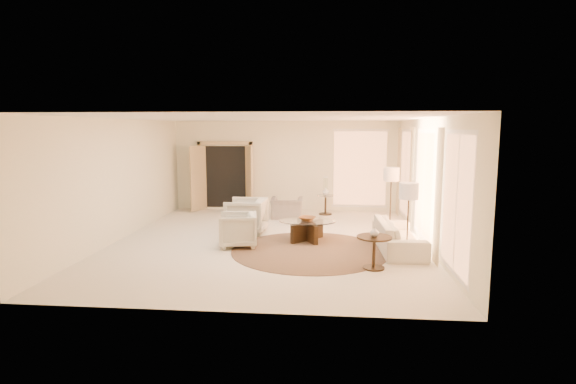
# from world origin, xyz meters

# --- Properties ---
(room) EXTENTS (7.04, 8.04, 2.83)m
(room) POSITION_xyz_m (0.00, 0.00, 1.40)
(room) COLOR silver
(room) RESTS_ON ground
(windows_right) EXTENTS (0.10, 6.40, 2.40)m
(windows_right) POSITION_xyz_m (3.45, 0.10, 1.35)
(windows_right) COLOR #F19C60
(windows_right) RESTS_ON room
(window_back_corner) EXTENTS (1.70, 0.10, 2.40)m
(window_back_corner) POSITION_xyz_m (2.30, 3.95, 1.35)
(window_back_corner) COLOR #F19C60
(window_back_corner) RESTS_ON room
(curtains_right) EXTENTS (0.06, 5.20, 2.60)m
(curtains_right) POSITION_xyz_m (3.40, 1.00, 1.30)
(curtains_right) COLOR #C3B68C
(curtains_right) RESTS_ON room
(french_doors) EXTENTS (1.95, 0.66, 2.16)m
(french_doors) POSITION_xyz_m (-1.90, 3.82, 1.07)
(french_doors) COLOR tan
(french_doors) RESTS_ON room
(area_rug) EXTENTS (4.30, 4.30, 0.01)m
(area_rug) POSITION_xyz_m (0.96, -0.70, 0.01)
(area_rug) COLOR #3A2619
(area_rug) RESTS_ON room
(sofa) EXTENTS (0.91, 2.16, 0.62)m
(sofa) POSITION_xyz_m (2.85, -0.45, 0.31)
(sofa) COLOR beige
(sofa) RESTS_ON room
(armchair_left) EXTENTS (0.91, 0.96, 0.95)m
(armchair_left) POSITION_xyz_m (-0.68, 0.81, 0.48)
(armchair_left) COLOR beige
(armchair_left) RESTS_ON room
(armchair_right) EXTENTS (0.87, 0.91, 0.81)m
(armchair_right) POSITION_xyz_m (-0.63, -0.46, 0.41)
(armchair_right) COLOR beige
(armchair_right) RESTS_ON room
(accent_chair) EXTENTS (0.92, 0.62, 0.79)m
(accent_chair) POSITION_xyz_m (0.15, 2.76, 0.40)
(accent_chair) COLOR gray
(accent_chair) RESTS_ON room
(coffee_table) EXTENTS (1.47, 1.47, 0.48)m
(coffee_table) POSITION_xyz_m (0.87, 0.16, 0.30)
(coffee_table) COLOR black
(coffee_table) RESTS_ON room
(end_table) EXTENTS (0.65, 0.65, 0.61)m
(end_table) POSITION_xyz_m (2.20, -1.80, 0.42)
(end_table) COLOR black
(end_table) RESTS_ON room
(side_table) EXTENTS (0.51, 0.51, 0.59)m
(side_table) POSITION_xyz_m (1.26, 3.40, 0.36)
(side_table) COLOR black
(side_table) RESTS_ON room
(floor_lamp_near) EXTENTS (0.39, 0.39, 1.62)m
(floor_lamp_near) POSITION_xyz_m (2.90, 1.31, 1.38)
(floor_lamp_near) COLOR black
(floor_lamp_near) RESTS_ON room
(floor_lamp_far) EXTENTS (0.37, 0.37, 1.53)m
(floor_lamp_far) POSITION_xyz_m (2.90, -1.16, 1.30)
(floor_lamp_far) COLOR black
(floor_lamp_far) RESTS_ON room
(bowl) EXTENTS (0.49, 0.49, 0.09)m
(bowl) POSITION_xyz_m (0.87, 0.16, 0.52)
(bowl) COLOR brown
(bowl) RESTS_ON coffee_table
(end_vase) EXTENTS (0.19, 0.19, 0.18)m
(end_vase) POSITION_xyz_m (2.20, -1.80, 0.70)
(end_vase) COLOR silver
(end_vase) RESTS_ON end_table
(side_vase) EXTENTS (0.29, 0.29, 0.23)m
(side_vase) POSITION_xyz_m (1.26, 3.40, 0.70)
(side_vase) COLOR silver
(side_vase) RESTS_ON side_table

